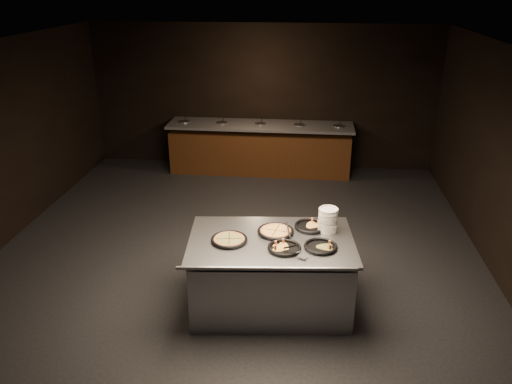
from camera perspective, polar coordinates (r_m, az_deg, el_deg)
room at (r=6.53m, az=-2.58°, el=3.22°), size 7.02×8.02×2.92m
salad_bar at (r=10.19m, az=0.47°, el=4.68°), size 3.70×0.83×1.18m
serving_counter at (r=6.01m, az=1.70°, el=-9.44°), size 2.01×1.39×0.91m
plate_stack at (r=5.96m, az=8.24°, el=-3.17°), size 0.23×0.23×0.29m
pan_veggie_whole at (r=5.74m, az=-3.08°, el=-5.44°), size 0.42×0.42×0.04m
pan_cheese_whole at (r=5.91m, az=2.26°, el=-4.49°), size 0.43×0.43×0.04m
pan_cheese_slices_a at (r=6.06m, az=6.24°, el=-3.89°), size 0.39×0.39×0.04m
pan_cheese_slices_b at (r=5.57m, az=3.25°, el=-6.38°), size 0.38×0.38×0.04m
pan_veggie_slices at (r=5.64m, az=7.40°, el=-6.18°), size 0.38×0.38×0.04m
server_left at (r=5.86m, az=3.50°, el=-4.23°), size 0.17×0.30×0.15m
server_right at (r=5.44m, az=4.39°, el=-6.58°), size 0.28×0.19×0.15m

